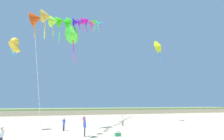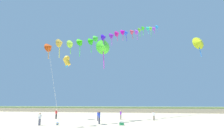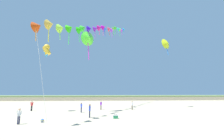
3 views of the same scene
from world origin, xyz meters
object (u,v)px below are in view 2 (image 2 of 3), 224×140
Objects in this scene: beach_cooler at (122,124)px; beach_ball at (57,124)px; person_far_right at (56,113)px; person_mid_center at (121,114)px; person_far_left at (99,117)px; large_kite_mid_trail at (104,47)px; large_kite_low_lead at (67,61)px; large_kite_high_solo at (199,42)px; person_near_left at (98,115)px; person_far_center at (154,115)px; person_near_right at (40,118)px.

beach_cooler reaches higher than beach_ball.
person_mid_center is at bearing 4.86° from person_far_right.
person_far_left is at bearing -35.40° from person_far_right.
large_kite_mid_trail is at bearing 99.03° from person_far_left.
large_kite_low_lead is 0.58× the size of large_kite_high_solo.
person_mid_center is (3.11, 3.61, 0.01)m from person_near_left.
large_kite_high_solo is (26.10, 3.23, 12.76)m from person_far_right.
beach_ball is at bearing -139.16° from person_far_center.
person_far_right is 29.23m from large_kite_high_solo.
person_mid_center reaches higher than person_near_left.
large_kite_mid_trail is 14.81m from beach_ball.
person_near_left is 0.39× the size of large_kite_high_solo.
person_mid_center is 12.67m from beach_ball.
beach_cooler is (1.82, -9.26, -0.69)m from person_mid_center.
beach_cooler is (10.16, 2.62, -0.71)m from person_near_right.
large_kite_mid_trail reaches higher than person_far_left.
large_kite_mid_trail is (0.90, 0.06, 11.44)m from person_near_left.
person_far_center is 9.57m from beach_cooler.
person_far_center is 15.93m from beach_ball.
person_near_right is 2.77× the size of beach_cooler.
large_kite_mid_trail is 1.29× the size of large_kite_high_solo.
person_near_left is 9.34m from person_far_center.
person_near_left reaches higher than beach_cooler.
person_mid_center is 5.74m from person_far_center.
person_near_right is 15.39m from large_kite_mid_trail.
large_kite_mid_trail is at bearing 60.87° from beach_ball.
beach_cooler is (4.94, -5.64, -0.68)m from person_near_left.
large_kite_low_lead is at bearing 143.95° from person_far_left.
person_far_left reaches higher than person_mid_center.
person_far_center is 17.93m from large_kite_low_lead.
person_far_left is at bearing -70.82° from person_near_left.
person_far_right is at bearing -175.14° from person_mid_center.
person_far_right is (-11.89, -1.01, 0.08)m from person_mid_center.
person_near_left is 2.67× the size of beach_cooler.
large_kite_mid_trail is (7.18, -0.91, 2.01)m from large_kite_low_lead.
person_far_left reaches higher than person_near_left.
person_near_right is 29.52m from large_kite_high_solo.
large_kite_mid_trail reaches higher than person_near_left.
person_far_left reaches higher than person_far_center.
large_kite_high_solo is (14.21, 2.22, 12.84)m from person_mid_center.
person_mid_center is 19.28m from large_kite_high_solo.
person_mid_center is 0.91× the size of person_far_right.
person_near_right is 4.41× the size of beach_ball.
large_kite_low_lead reaches higher than person_mid_center.
beach_cooler is (3.26, -0.82, -0.77)m from person_far_left.
large_kite_high_solo reaches higher than large_kite_mid_trail.
large_kite_low_lead is at bearing 171.26° from person_near_left.
person_far_right is 0.74× the size of large_kite_low_lead.
person_mid_center is at bearing 54.93° from person_near_right.
large_kite_high_solo reaches higher than beach_ball.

